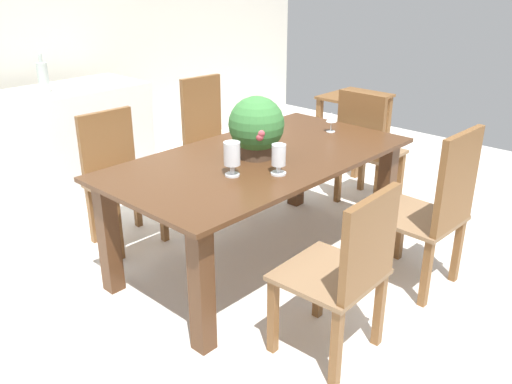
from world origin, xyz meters
The scene contains 15 objects.
ground_plane centered at (0.00, 0.00, 0.00)m, with size 7.04×7.04×0.00m, color silver.
back_wall centered at (0.00, 2.60, 1.30)m, with size 6.40×0.10×2.60m, color beige.
dining_table centered at (0.00, 0.08, 0.60)m, with size 1.99×1.04×0.74m.
chair_near_right centered at (0.44, -0.90, 0.55)m, with size 0.48×0.49×1.02m.
chair_far_left centered at (-0.44, 1.04, 0.51)m, with size 0.46×0.43×0.92m.
chair_near_left centered at (-0.44, -0.88, 0.51)m, with size 0.49×0.47×0.91m.
chair_far_right centered at (0.46, 1.06, 0.55)m, with size 0.45×0.51×1.03m.
chair_foot_end centered at (1.24, 0.08, 0.52)m, with size 0.43×0.45×0.95m.
flower_centerpiece centered at (-0.03, 0.09, 0.93)m, with size 0.34×0.34×0.38m.
crystal_vase_left centered at (-0.37, -0.03, 0.86)m, with size 0.09×0.09×0.20m.
crystal_vase_center_near centered at (-0.17, -0.21, 0.84)m, with size 0.09×0.09×0.18m.
wine_glass centered at (0.73, 0.08, 0.84)m, with size 0.08×0.08×0.14m.
kitchen_counter centered at (-0.59, 2.03, 0.46)m, with size 1.94×0.64×0.92m, color silver.
wine_bottle_green centered at (-0.43, 1.96, 1.05)m, with size 0.08×0.08×0.30m.
side_table centered at (2.00, 0.70, 0.53)m, with size 0.61×0.52×0.70m.
Camera 1 is at (-2.39, -2.09, 1.85)m, focal length 38.19 mm.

